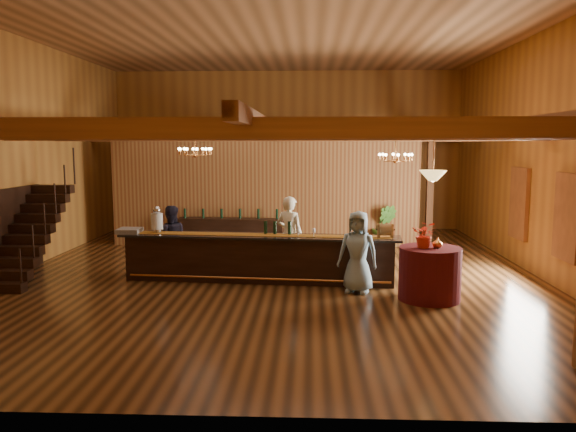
{
  "coord_description": "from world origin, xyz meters",
  "views": [
    {
      "loc": [
        0.84,
        -12.85,
        3.0
      ],
      "look_at": [
        0.3,
        0.44,
        1.28
      ],
      "focal_mm": 35.0,
      "sensor_mm": 36.0,
      "label": 1
    }
  ],
  "objects_px": {
    "tasting_bar": "(259,258)",
    "backbar_shelf": "(231,233)",
    "chandelier_right": "(396,157)",
    "floor_plant": "(384,226)",
    "beverage_dispenser": "(157,220)",
    "chandelier_left": "(195,151)",
    "round_table": "(430,274)",
    "pendant_lamp": "(433,175)",
    "guest": "(358,252)",
    "raffle_drum": "(385,230)",
    "staff_second": "(171,239)",
    "bartender": "(290,235)"
  },
  "relations": [
    {
      "from": "staff_second",
      "to": "chandelier_right",
      "type": "bearing_deg",
      "value": 174.45
    },
    {
      "from": "chandelier_right",
      "to": "pendant_lamp",
      "type": "distance_m",
      "value": 2.83
    },
    {
      "from": "chandelier_left",
      "to": "staff_second",
      "type": "relative_size",
      "value": 0.51
    },
    {
      "from": "round_table",
      "to": "chandelier_right",
      "type": "bearing_deg",
      "value": 95.92
    },
    {
      "from": "guest",
      "to": "chandelier_left",
      "type": "bearing_deg",
      "value": 167.61
    },
    {
      "from": "chandelier_right",
      "to": "staff_second",
      "type": "distance_m",
      "value": 5.65
    },
    {
      "from": "tasting_bar",
      "to": "backbar_shelf",
      "type": "bearing_deg",
      "value": 111.4
    },
    {
      "from": "chandelier_left",
      "to": "pendant_lamp",
      "type": "height_order",
      "value": "same"
    },
    {
      "from": "chandelier_right",
      "to": "staff_second",
      "type": "xyz_separation_m",
      "value": [
        -5.27,
        -0.7,
        -1.9
      ]
    },
    {
      "from": "chandelier_left",
      "to": "round_table",
      "type": "bearing_deg",
      "value": -28.5
    },
    {
      "from": "round_table",
      "to": "chandelier_right",
      "type": "xyz_separation_m",
      "value": [
        -0.29,
        2.81,
        2.17
      ]
    },
    {
      "from": "backbar_shelf",
      "to": "guest",
      "type": "distance_m",
      "value": 5.77
    },
    {
      "from": "tasting_bar",
      "to": "staff_second",
      "type": "distance_m",
      "value": 2.28
    },
    {
      "from": "pendant_lamp",
      "to": "guest",
      "type": "height_order",
      "value": "pendant_lamp"
    },
    {
      "from": "backbar_shelf",
      "to": "chandelier_right",
      "type": "distance_m",
      "value": 5.44
    },
    {
      "from": "tasting_bar",
      "to": "pendant_lamp",
      "type": "distance_m",
      "value": 4.14
    },
    {
      "from": "backbar_shelf",
      "to": "chandelier_left",
      "type": "bearing_deg",
      "value": -95.58
    },
    {
      "from": "beverage_dispenser",
      "to": "bartender",
      "type": "relative_size",
      "value": 0.33
    },
    {
      "from": "round_table",
      "to": "floor_plant",
      "type": "distance_m",
      "value": 5.49
    },
    {
      "from": "chandelier_right",
      "to": "pendant_lamp",
      "type": "height_order",
      "value": "same"
    },
    {
      "from": "tasting_bar",
      "to": "backbar_shelf",
      "type": "xyz_separation_m",
      "value": [
        -1.17,
        3.9,
        -0.09
      ]
    },
    {
      "from": "staff_second",
      "to": "chandelier_left",
      "type": "bearing_deg",
      "value": -139.28
    },
    {
      "from": "raffle_drum",
      "to": "pendant_lamp",
      "type": "distance_m",
      "value": 1.77
    },
    {
      "from": "staff_second",
      "to": "floor_plant",
      "type": "xyz_separation_m",
      "value": [
        5.39,
        3.38,
        -0.16
      ]
    },
    {
      "from": "beverage_dispenser",
      "to": "staff_second",
      "type": "distance_m",
      "value": 0.76
    },
    {
      "from": "chandelier_left",
      "to": "guest",
      "type": "relative_size",
      "value": 0.48
    },
    {
      "from": "bartender",
      "to": "chandelier_left",
      "type": "bearing_deg",
      "value": 8.91
    },
    {
      "from": "chandelier_right",
      "to": "round_table",
      "type": "bearing_deg",
      "value": -84.08
    },
    {
      "from": "backbar_shelf",
      "to": "guest",
      "type": "bearing_deg",
      "value": -50.1
    },
    {
      "from": "floor_plant",
      "to": "pendant_lamp",
      "type": "bearing_deg",
      "value": -88.19
    },
    {
      "from": "chandelier_right",
      "to": "staff_second",
      "type": "bearing_deg",
      "value": -172.45
    },
    {
      "from": "beverage_dispenser",
      "to": "floor_plant",
      "type": "bearing_deg",
      "value": 35.09
    },
    {
      "from": "guest",
      "to": "raffle_drum",
      "type": "bearing_deg",
      "value": 61.56
    },
    {
      "from": "round_table",
      "to": "pendant_lamp",
      "type": "xyz_separation_m",
      "value": [
        0.0,
        0.0,
        1.89
      ]
    },
    {
      "from": "floor_plant",
      "to": "bartender",
      "type": "bearing_deg",
      "value": -127.67
    },
    {
      "from": "round_table",
      "to": "floor_plant",
      "type": "height_order",
      "value": "floor_plant"
    },
    {
      "from": "beverage_dispenser",
      "to": "floor_plant",
      "type": "height_order",
      "value": "beverage_dispenser"
    },
    {
      "from": "chandelier_left",
      "to": "staff_second",
      "type": "xyz_separation_m",
      "value": [
        -0.48,
        -0.65,
        -2.03
      ]
    },
    {
      "from": "chandelier_left",
      "to": "chandelier_right",
      "type": "bearing_deg",
      "value": 0.53
    },
    {
      "from": "tasting_bar",
      "to": "bartender",
      "type": "relative_size",
      "value": 3.42
    },
    {
      "from": "raffle_drum",
      "to": "bartender",
      "type": "distance_m",
      "value": 2.32
    },
    {
      "from": "chandelier_left",
      "to": "chandelier_right",
      "type": "xyz_separation_m",
      "value": [
        4.79,
        0.04,
        -0.13
      ]
    },
    {
      "from": "pendant_lamp",
      "to": "bartender",
      "type": "distance_m",
      "value": 3.8
    },
    {
      "from": "raffle_drum",
      "to": "pendant_lamp",
      "type": "xyz_separation_m",
      "value": [
        0.73,
        -1.07,
        1.21
      ]
    },
    {
      "from": "guest",
      "to": "floor_plant",
      "type": "distance_m",
      "value": 5.13
    },
    {
      "from": "raffle_drum",
      "to": "floor_plant",
      "type": "distance_m",
      "value": 4.49
    },
    {
      "from": "staff_second",
      "to": "round_table",
      "type": "bearing_deg",
      "value": 146.16
    },
    {
      "from": "chandelier_right",
      "to": "floor_plant",
      "type": "bearing_deg",
      "value": 87.47
    },
    {
      "from": "beverage_dispenser",
      "to": "raffle_drum",
      "type": "distance_m",
      "value": 5.03
    },
    {
      "from": "chandelier_right",
      "to": "floor_plant",
      "type": "xyz_separation_m",
      "value": [
        0.12,
        2.68,
        -2.06
      ]
    }
  ]
}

